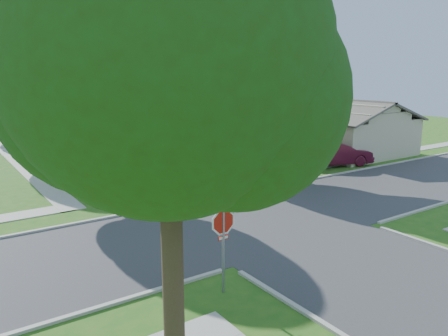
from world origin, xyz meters
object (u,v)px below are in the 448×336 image
at_px(tree_e_mid, 145,72).
at_px(tree_w_near, 74,75).
at_px(house_ne_near, 322,130).
at_px(tree_e_near, 225,82).
at_px(stop_sign_ne, 266,148).
at_px(car_curb_west, 26,130).
at_px(tree_sw_corner, 170,71).
at_px(stop_sign_sw, 223,226).
at_px(tree_e_far, 96,75).
at_px(tree_w_mid, 27,69).
at_px(tree_ne_corner, 296,84).
at_px(tree_w_far, 1,80).
at_px(car_driveway, 335,154).
at_px(car_curb_east, 74,120).
at_px(house_ne_far, 207,114).

distance_m(tree_e_mid, tree_w_near, 15.25).
bearing_deg(house_ne_near, tree_e_near, -169.96).
xyz_separation_m(stop_sign_ne, car_curb_west, (-7.90, 27.27, -1.37)).
xyz_separation_m(tree_sw_corner, car_curb_west, (4.24, 38.96, -5.61)).
distance_m(stop_sign_sw, house_ne_near, 25.98).
height_order(tree_e_near, tree_e_mid, tree_e_mid).
relative_size(tree_e_far, house_ne_near, 0.64).
relative_size(tree_w_mid, tree_ne_corner, 1.10).
relative_size(stop_sign_ne, tree_e_mid, 0.32).
distance_m(tree_e_far, tree_sw_corner, 42.77).
bearing_deg(tree_e_far, tree_sw_corner, -106.56).
height_order(tree_e_mid, tree_w_far, tree_e_mid).
xyz_separation_m(tree_sw_corner, house_ne_near, (23.43, 17.99, -4.75)).
bearing_deg(car_driveway, tree_e_near, 80.26).
bearing_deg(car_curb_east, tree_w_near, -112.73).
bearing_deg(house_ne_near, tree_e_mid, 138.30).
relative_size(tree_w_near, car_curb_east, 1.94).
bearing_deg(stop_sign_sw, tree_e_far, 76.27).
xyz_separation_m(tree_e_mid, tree_w_near, (-9.40, -12.00, -0.14)).
bearing_deg(car_driveway, tree_e_mid, 41.21).
relative_size(stop_sign_ne, tree_w_near, 0.33).
xyz_separation_m(stop_sign_sw, tree_sw_corner, (-2.74, -2.29, 4.23)).
bearing_deg(tree_w_mid, car_curb_west, 82.51).
height_order(tree_e_near, house_ne_far, tree_e_near).
distance_m(tree_e_mid, car_curb_west, 14.65).
xyz_separation_m(tree_e_near, car_curb_west, (-7.95, 22.96, -4.99)).
bearing_deg(tree_e_mid, car_curb_east, 95.25).
distance_m(stop_sign_sw, tree_sw_corner, 5.54).
bearing_deg(stop_sign_ne, tree_sw_corner, -136.06).
bearing_deg(tree_w_far, tree_e_mid, -54.10).
relative_size(tree_e_far, tree_w_mid, 0.91).
bearing_deg(stop_sign_sw, tree_w_far, 89.93).
relative_size(tree_e_mid, tree_w_mid, 0.96).
relative_size(tree_e_near, tree_w_far, 1.03).
distance_m(stop_sign_sw, stop_sign_ne, 13.29).
bearing_deg(car_curb_west, stop_sign_sw, 86.78).
height_order(tree_sw_corner, car_curb_east, tree_sw_corner).
bearing_deg(stop_sign_ne, stop_sign_sw, -135.00).
height_order(tree_e_mid, house_ne_far, tree_e_mid).
distance_m(tree_w_far, car_curb_east, 9.98).
distance_m(stop_sign_sw, car_driveway, 19.18).
height_order(stop_sign_ne, house_ne_near, house_ne_near).
bearing_deg(car_curb_east, car_driveway, -83.23).
bearing_deg(tree_e_near, tree_e_mid, 89.97).
relative_size(tree_e_mid, tree_w_near, 1.03).
distance_m(tree_w_far, tree_ne_corner, 31.77).
xyz_separation_m(car_driveway, car_curb_west, (-14.70, 26.47, -0.17)).
distance_m(house_ne_near, car_curb_east, 29.86).
distance_m(tree_w_far, car_driveway, 33.10).
height_order(tree_ne_corner, house_ne_near, tree_ne_corner).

